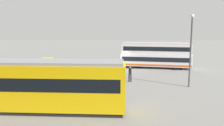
{
  "coord_description": "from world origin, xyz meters",
  "views": [
    {
      "loc": [
        0.39,
        31.89,
        5.87
      ],
      "look_at": [
        1.02,
        6.42,
        1.93
      ],
      "focal_mm": 36.64,
      "sensor_mm": 36.0,
      "label": 1
    }
  ],
  "objects_px": {
    "pedestrian_crossing": "(130,73)",
    "street_lamp": "(191,45)",
    "pedestrian_near_railing": "(82,70)",
    "tram_yellow": "(15,84)",
    "double_decker_bus": "(156,55)",
    "info_sign": "(48,62)"
  },
  "relations": [
    {
      "from": "pedestrian_crossing",
      "to": "street_lamp",
      "type": "relative_size",
      "value": 0.24
    },
    {
      "from": "pedestrian_near_railing",
      "to": "street_lamp",
      "type": "xyz_separation_m",
      "value": [
        -11.32,
        3.61,
        3.16
      ]
    },
    {
      "from": "tram_yellow",
      "to": "street_lamp",
      "type": "distance_m",
      "value": 16.18
    },
    {
      "from": "double_decker_bus",
      "to": "pedestrian_crossing",
      "type": "relative_size",
      "value": 6.15
    },
    {
      "from": "tram_yellow",
      "to": "info_sign",
      "type": "bearing_deg",
      "value": -84.84
    },
    {
      "from": "tram_yellow",
      "to": "pedestrian_crossing",
      "type": "distance_m",
      "value": 12.44
    },
    {
      "from": "double_decker_bus",
      "to": "street_lamp",
      "type": "distance_m",
      "value": 11.19
    },
    {
      "from": "info_sign",
      "to": "pedestrian_near_railing",
      "type": "bearing_deg",
      "value": 169.71
    },
    {
      "from": "double_decker_bus",
      "to": "info_sign",
      "type": "height_order",
      "value": "double_decker_bus"
    },
    {
      "from": "double_decker_bus",
      "to": "tram_yellow",
      "type": "relative_size",
      "value": 0.65
    },
    {
      "from": "pedestrian_near_railing",
      "to": "street_lamp",
      "type": "relative_size",
      "value": 0.24
    },
    {
      "from": "info_sign",
      "to": "street_lamp",
      "type": "distance_m",
      "value": 16.3
    },
    {
      "from": "info_sign",
      "to": "tram_yellow",
      "type": "bearing_deg",
      "value": 95.16
    },
    {
      "from": "pedestrian_near_railing",
      "to": "info_sign",
      "type": "xyz_separation_m",
      "value": [
        4.19,
        -0.76,
        0.77
      ]
    },
    {
      "from": "double_decker_bus",
      "to": "info_sign",
      "type": "bearing_deg",
      "value": 24.9
    },
    {
      "from": "double_decker_bus",
      "to": "tram_yellow",
      "type": "height_order",
      "value": "double_decker_bus"
    },
    {
      "from": "pedestrian_near_railing",
      "to": "pedestrian_crossing",
      "type": "bearing_deg",
      "value": 164.28
    },
    {
      "from": "pedestrian_near_railing",
      "to": "pedestrian_crossing",
      "type": "distance_m",
      "value": 5.74
    },
    {
      "from": "pedestrian_crossing",
      "to": "street_lamp",
      "type": "xyz_separation_m",
      "value": [
        -5.8,
        2.05,
        3.19
      ]
    },
    {
      "from": "double_decker_bus",
      "to": "street_lamp",
      "type": "bearing_deg",
      "value": 98.27
    },
    {
      "from": "street_lamp",
      "to": "tram_yellow",
      "type": "bearing_deg",
      "value": 25.04
    },
    {
      "from": "double_decker_bus",
      "to": "pedestrian_near_railing",
      "type": "xyz_separation_m",
      "value": [
        9.75,
        7.23,
        -0.89
      ]
    }
  ]
}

